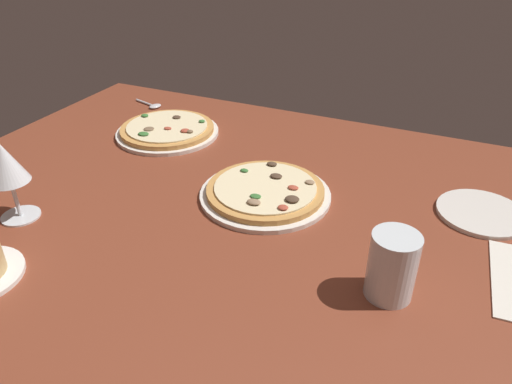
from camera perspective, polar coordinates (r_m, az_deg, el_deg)
dining_table at (r=97.64cm, az=-1.15°, el=-3.44°), size 150.00×110.00×4.00cm
pizza_main at (r=101.01cm, az=1.13°, el=0.02°), size 27.69×27.69×3.40cm
pizza_side at (r=131.64cm, az=-10.48°, el=7.24°), size 27.27×27.27×3.30cm
wine_glass_far at (r=100.82cm, az=-27.60°, el=2.76°), size 7.60×7.60×16.11cm
water_glass at (r=77.83cm, az=15.78°, el=-8.91°), size 7.56×7.56×11.24cm
side_plate at (r=105.62cm, az=25.23°, el=-2.27°), size 17.37×17.37×0.90cm
spoon at (r=152.02cm, az=-12.21°, el=10.04°), size 10.72×5.17×1.00cm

